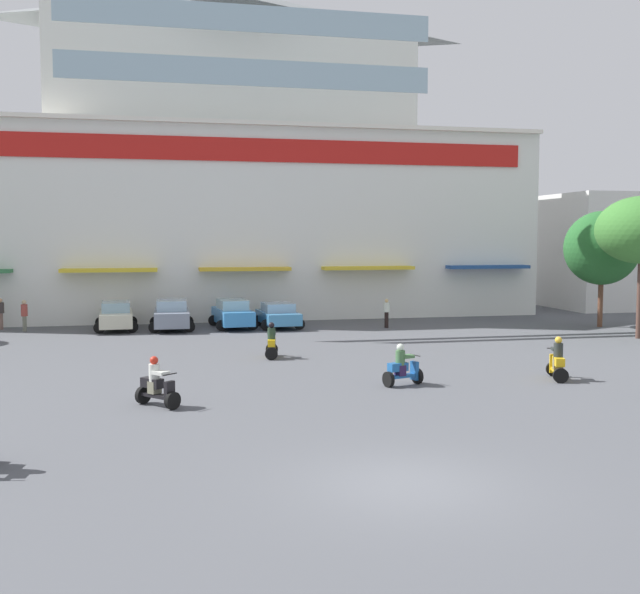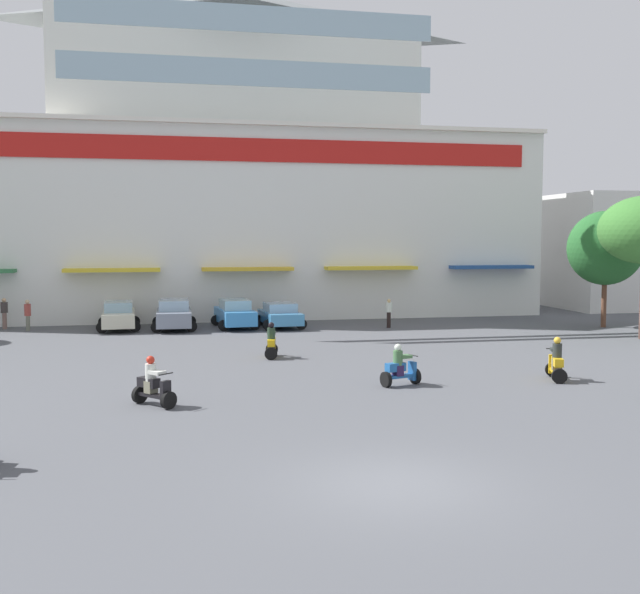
% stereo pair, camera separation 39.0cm
% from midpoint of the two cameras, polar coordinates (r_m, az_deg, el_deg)
% --- Properties ---
extents(ground_plane, '(128.00, 128.00, 0.00)m').
position_cam_midpoint_polar(ground_plane, '(27.91, -1.75, -5.70)').
color(ground_plane, '#505257').
extents(colonial_building, '(37.78, 15.15, 21.09)m').
position_cam_midpoint_polar(colonial_building, '(49.95, -6.16, 9.16)').
color(colonial_building, white).
rests_on(colonial_building, ground).
extents(flank_building_right, '(8.08, 8.00, 8.02)m').
position_cam_midpoint_polar(flank_building_right, '(57.31, 21.52, 3.26)').
color(flank_building_right, silver).
rests_on(flank_building_right, ground).
extents(plaza_tree_1, '(4.25, 3.66, 6.45)m').
position_cam_midpoint_polar(plaza_tree_1, '(44.35, 21.13, 3.48)').
color(plaza_tree_1, brown).
rests_on(plaza_tree_1, ground).
extents(parked_car_0, '(2.40, 4.29, 1.53)m').
position_cam_midpoint_polar(parked_car_0, '(41.80, -14.81, -1.38)').
color(parked_car_0, beige).
rests_on(parked_car_0, ground).
extents(parked_car_1, '(2.44, 4.17, 1.62)m').
position_cam_midpoint_polar(parked_car_1, '(41.26, -10.78, -1.33)').
color(parked_car_1, gray).
rests_on(parked_car_1, ground).
extents(parked_car_2, '(2.53, 4.36, 1.57)m').
position_cam_midpoint_polar(parked_car_2, '(41.56, -6.22, -1.27)').
color(parked_car_2, '#3585CE').
rests_on(parked_car_2, ground).
extents(parked_car_3, '(2.59, 3.94, 1.38)m').
position_cam_midpoint_polar(parked_car_3, '(41.45, -2.78, -1.37)').
color(parked_car_3, '#4087BC').
rests_on(parked_car_3, ground).
extents(scooter_rider_1, '(0.96, 1.54, 1.54)m').
position_cam_midpoint_polar(scooter_rider_1, '(27.47, 17.92, -4.76)').
color(scooter_rider_1, black).
rests_on(scooter_rider_1, ground).
extents(scooter_rider_2, '(0.74, 1.46, 1.49)m').
position_cam_midpoint_polar(scooter_rider_2, '(31.09, -3.36, -3.53)').
color(scooter_rider_2, black).
rests_on(scooter_rider_2, ground).
extents(scooter_rider_6, '(1.44, 0.92, 1.42)m').
position_cam_midpoint_polar(scooter_rider_6, '(25.38, 6.55, -5.42)').
color(scooter_rider_6, black).
rests_on(scooter_rider_6, ground).
extents(scooter_rider_7, '(1.34, 1.43, 1.48)m').
position_cam_midpoint_polar(scooter_rider_7, '(22.71, -12.09, -6.60)').
color(scooter_rider_7, black).
rests_on(scooter_rider_7, ground).
extents(pedestrian_0, '(0.43, 0.43, 1.60)m').
position_cam_midpoint_polar(pedestrian_0, '(41.49, 5.52, -1.10)').
color(pedestrian_0, black).
rests_on(pedestrian_0, ground).
extents(pedestrian_1, '(0.40, 0.40, 1.70)m').
position_cam_midpoint_polar(pedestrian_1, '(44.13, -22.65, -1.02)').
color(pedestrian_1, '#7F6056').
rests_on(pedestrian_1, ground).
extents(pedestrian_2, '(0.43, 0.43, 1.68)m').
position_cam_midpoint_polar(pedestrian_2, '(42.77, -21.11, -1.15)').
color(pedestrian_2, slate).
rests_on(pedestrian_2, ground).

